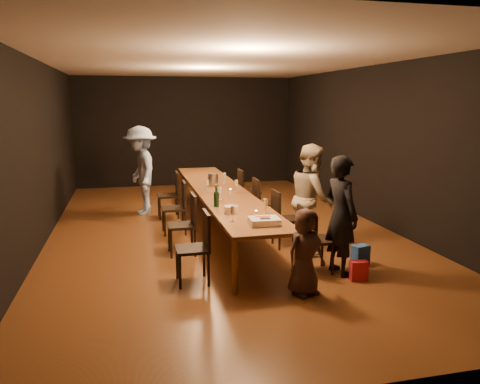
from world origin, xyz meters
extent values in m
plane|color=#4E2413|center=(0.00, 0.00, 0.00)|extent=(10.00, 10.00, 0.00)
cube|color=black|center=(0.00, 5.00, 1.50)|extent=(6.00, 0.04, 3.00)
cube|color=black|center=(0.00, -5.00, 1.50)|extent=(6.00, 0.04, 3.00)
cube|color=black|center=(-3.00, 0.00, 1.50)|extent=(0.04, 10.00, 3.00)
cube|color=black|center=(3.00, 0.00, 1.50)|extent=(0.04, 10.00, 3.00)
cube|color=silver|center=(0.00, 0.00, 3.00)|extent=(6.00, 10.00, 0.04)
cube|color=brown|center=(0.00, 0.00, 0.72)|extent=(0.90, 6.00, 0.05)
cylinder|color=brown|center=(-0.40, -2.90, 0.35)|extent=(0.08, 0.08, 0.70)
cylinder|color=brown|center=(0.40, -2.90, 0.35)|extent=(0.08, 0.08, 0.70)
cylinder|color=brown|center=(-0.40, 2.90, 0.35)|extent=(0.08, 0.08, 0.70)
cylinder|color=brown|center=(0.40, 2.90, 0.35)|extent=(0.08, 0.08, 0.70)
imported|color=black|center=(1.15, -2.53, 0.81)|extent=(0.51, 0.66, 1.62)
imported|color=#B9A98B|center=(1.15, -1.48, 0.84)|extent=(0.80, 0.94, 1.69)
imported|color=#94B1E6|center=(-1.35, 1.63, 0.92)|extent=(0.87, 1.28, 1.83)
imported|color=#462E27|center=(0.43, -3.09, 0.53)|extent=(0.60, 0.49, 1.07)
cube|color=red|center=(1.28, -2.84, 0.13)|extent=(0.24, 0.15, 0.26)
cube|color=#2958B2|center=(1.59, -2.31, 0.15)|extent=(0.27, 0.22, 0.29)
cube|color=white|center=(0.08, -2.52, 0.79)|extent=(0.40, 0.33, 0.09)
cube|color=black|center=(0.08, -2.56, 0.84)|extent=(0.14, 0.11, 0.00)
cube|color=red|center=(0.08, -2.44, 0.84)|extent=(0.20, 0.04, 0.00)
cylinder|color=white|center=(-0.21, -1.84, 0.81)|extent=(0.25, 0.25, 0.11)
cylinder|color=#B2B2B6|center=(-0.04, 0.54, 0.86)|extent=(0.22, 0.22, 0.22)
cylinder|color=#B2B7B2|center=(0.15, -1.87, 0.77)|extent=(0.05, 0.05, 0.03)
cylinder|color=#B2B7B2|center=(0.15, -0.13, 0.77)|extent=(0.05, 0.05, 0.03)
cylinder|color=#B2B7B2|center=(0.15, 1.40, 0.77)|extent=(0.05, 0.05, 0.03)
camera|label=1|loc=(-1.60, -8.14, 2.30)|focal=35.00mm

